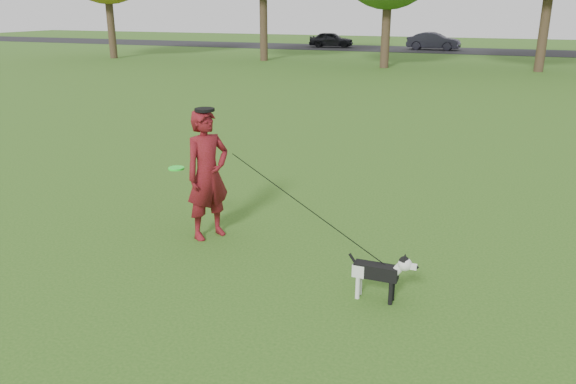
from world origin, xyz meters
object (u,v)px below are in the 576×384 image
at_px(man, 208,175).
at_px(car_left, 331,40).
at_px(car_mid, 434,41).
at_px(dog, 381,271).

bearing_deg(man, car_left, 43.17).
relative_size(car_left, car_mid, 0.90).
height_order(car_left, car_mid, car_mid).
bearing_deg(man, dog, -80.93).
distance_m(car_left, car_mid, 8.35).
distance_m(man, dog, 3.02).
height_order(dog, car_left, car_left).
relative_size(dog, car_mid, 0.20).
bearing_deg(car_left, car_mid, -96.39).
bearing_deg(dog, car_left, 107.98).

